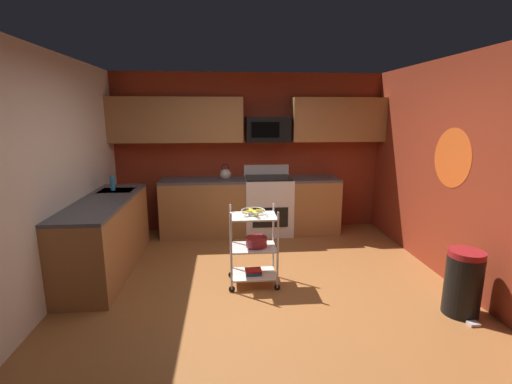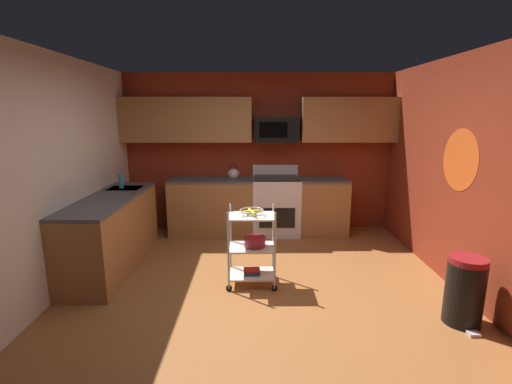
{
  "view_description": "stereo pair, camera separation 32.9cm",
  "coord_description": "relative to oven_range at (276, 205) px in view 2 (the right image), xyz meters",
  "views": [
    {
      "loc": [
        -0.4,
        -3.66,
        1.95
      ],
      "look_at": [
        -0.05,
        0.48,
        1.05
      ],
      "focal_mm": 25.42,
      "sensor_mm": 36.0,
      "label": 1
    },
    {
      "loc": [
        -0.07,
        -3.67,
        1.95
      ],
      "look_at": [
        -0.05,
        0.48,
        1.05
      ],
      "focal_mm": 25.42,
      "sensor_mm": 36.0,
      "label": 2
    }
  ],
  "objects": [
    {
      "name": "wall_left",
      "position": [
        -2.52,
        -2.1,
        0.82
      ],
      "size": [
        0.06,
        4.8,
        2.6
      ],
      "primitive_type": "cube",
      "color": "silver",
      "rests_on": "ground"
    },
    {
      "name": "wall_flower_decal",
      "position": [
        1.91,
        -1.82,
        0.97
      ],
      "size": [
        0.0,
        0.69,
        0.69
      ],
      "primitive_type": "cylinder",
      "rotation": [
        0.0,
        1.57,
        0.0
      ],
      "color": "#E5591E"
    },
    {
      "name": "kettle",
      "position": [
        -0.69,
        -0.0,
        0.52
      ],
      "size": [
        0.21,
        0.18,
        0.26
      ],
      "color": "beige",
      "rests_on": "counter_run"
    },
    {
      "name": "mixing_bowl_large",
      "position": [
        -0.35,
        -1.85,
        0.04
      ],
      "size": [
        0.25,
        0.25,
        0.11
      ],
      "color": "maroon",
      "rests_on": "rolling_cart"
    },
    {
      "name": "book_stack",
      "position": [
        -0.39,
        -1.85,
        -0.33
      ],
      "size": [
        0.19,
        0.18,
        0.05
      ],
      "color": "#1E4C8C",
      "rests_on": "rolling_cart"
    },
    {
      "name": "rolling_cart",
      "position": [
        -0.39,
        -1.85,
        -0.03
      ],
      "size": [
        0.58,
        0.39,
        0.91
      ],
      "color": "silver",
      "rests_on": "ground"
    },
    {
      "name": "trash_can",
      "position": [
        1.61,
        -2.67,
        -0.15
      ],
      "size": [
        0.34,
        0.42,
        0.66
      ],
      "color": "black",
      "rests_on": "ground"
    },
    {
      "name": "wall_right",
      "position": [
        1.94,
        -2.1,
        0.82
      ],
      "size": [
        0.06,
        4.8,
        2.6
      ],
      "primitive_type": "cube",
      "color": "maroon",
      "rests_on": "ground"
    },
    {
      "name": "oven_range",
      "position": [
        0.0,
        0.0,
        0.0
      ],
      "size": [
        0.76,
        0.65,
        1.1
      ],
      "color": "white",
      "rests_on": "ground"
    },
    {
      "name": "fruit_bowl",
      "position": [
        -0.39,
        -1.85,
        0.4
      ],
      "size": [
        0.27,
        0.27,
        0.07
      ],
      "color": "silver",
      "rests_on": "rolling_cart"
    },
    {
      "name": "counter_run",
      "position": [
        -1.08,
        -0.55,
        -0.01
      ],
      "size": [
        3.64,
        2.63,
        0.92
      ],
      "color": "#9E6B3D",
      "rests_on": "ground"
    },
    {
      "name": "upper_cabinets",
      "position": [
        -0.35,
        0.13,
        1.37
      ],
      "size": [
        4.4,
        0.33,
        0.7
      ],
      "color": "#9E6B3D"
    },
    {
      "name": "floor",
      "position": [
        -0.29,
        -2.1,
        -0.5
      ],
      "size": [
        4.4,
        4.8,
        0.04
      ],
      "primitive_type": "cube",
      "color": "#995B2D",
      "rests_on": "ground"
    },
    {
      "name": "wall_back",
      "position": [
        -0.29,
        0.33,
        0.82
      ],
      "size": [
        4.52,
        0.06,
        2.6
      ],
      "primitive_type": "cube",
      "color": "maroon",
      "rests_on": "ground"
    },
    {
      "name": "microwave",
      "position": [
        -0.0,
        0.1,
        1.22
      ],
      "size": [
        0.7,
        0.39,
        0.4
      ],
      "color": "black"
    },
    {
      "name": "dish_soap_bottle",
      "position": [
        -2.23,
        -0.76,
        0.54
      ],
      "size": [
        0.06,
        0.06,
        0.2
      ],
      "primitive_type": "cylinder",
      "color": "#2D8CBF",
      "rests_on": "counter_run"
    }
  ]
}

